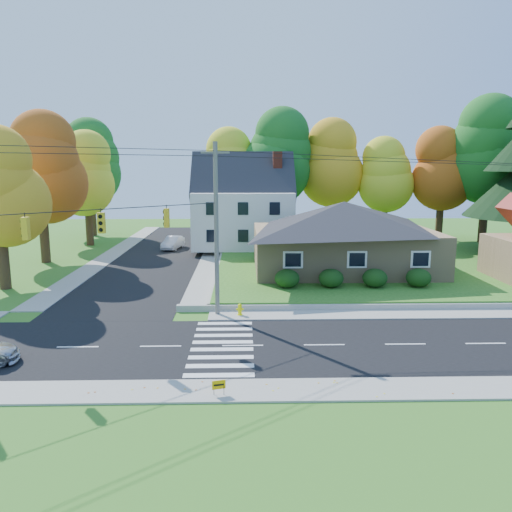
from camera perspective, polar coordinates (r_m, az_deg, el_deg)
The scene contains 22 objects.
ground at distance 24.73m, azimuth -1.52°, elevation -10.24°, with size 120.00×120.00×0.00m, color #3D7923.
road_main at distance 24.72m, azimuth -1.52°, elevation -10.22°, with size 90.00×8.00×0.02m, color black.
road_cross at distance 50.57m, azimuth -10.57°, elevation 0.22°, with size 8.00×44.00×0.02m, color black.
sidewalk_north at distance 29.45m, azimuth -1.50°, elevation -6.76°, with size 90.00×2.00×0.08m, color #9C9A90.
sidewalk_south at distance 20.10m, azimuth -1.55°, elevation -15.12°, with size 90.00×2.00×0.08m, color #9C9A90.
lawn at distance 46.78m, azimuth 14.66°, elevation -0.45°, with size 30.00×30.00×0.50m, color #3D7923.
ranch_house at distance 40.32m, azimuth 9.95°, elevation 2.41°, with size 14.60×10.60×5.40m.
colonial_house at distance 51.33m, azimuth -1.44°, elevation 5.69°, with size 10.40×8.40×9.60m.
hedge_row at distance 34.61m, azimuth 11.03°, elevation -2.49°, with size 10.70×1.70×1.27m.
traffic_infrastructure at distance 24.77m, azimuth -1.92°, elevation 2.11°, with size 38.10×10.66×10.00m.
tree_lot_0 at distance 57.21m, azimuth -3.53°, elevation 9.87°, with size 6.72×6.72×12.51m.
tree_lot_1 at distance 56.31m, azimuth 2.65°, elevation 11.20°, with size 7.84×7.84×14.60m.
tree_lot_2 at distance 58.02m, azimuth 8.59°, elevation 10.43°, with size 7.28×7.28×13.56m.
tree_lot_3 at distance 58.39m, azimuth 14.61°, elevation 8.93°, with size 6.16×6.16×11.47m.
tree_lot_4 at distance 59.36m, azimuth 20.56°, elevation 9.26°, with size 6.72×6.72×12.51m.
tree_lot_5 at distance 59.17m, azimuth 25.07°, elevation 10.86°, with size 8.40×8.40×15.64m.
tree_west_1 at distance 48.65m, azimuth -23.53°, elevation 9.18°, with size 7.28×7.28×13.56m.
tree_west_2 at distance 57.76m, azimuth -18.83°, elevation 8.86°, with size 6.72×6.72×12.51m.
tree_west_3 at distance 65.99m, azimuth -18.50°, elevation 10.12°, with size 7.84×7.84×14.60m.
white_car at distance 53.32m, azimuth -9.48°, elevation 1.50°, with size 1.42×4.06×1.34m, color #ACAEBC.
fire_hydrant at distance 29.28m, azimuth -1.85°, elevation -6.21°, with size 0.43×0.34×0.76m.
yard_sign at distance 19.58m, azimuth -4.27°, elevation -14.51°, with size 0.51×0.16×0.65m.
Camera 1 is at (0.08, -23.17, 8.64)m, focal length 35.00 mm.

